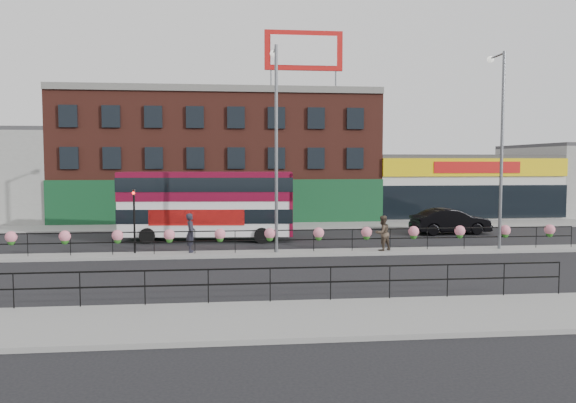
{
  "coord_description": "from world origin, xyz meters",
  "views": [
    {
      "loc": [
        -3.36,
        -28.09,
        4.69
      ],
      "look_at": [
        0.0,
        3.0,
        2.5
      ],
      "focal_mm": 35.0,
      "sensor_mm": 36.0,
      "label": 1
    }
  ],
  "objects": [
    {
      "name": "south_railing",
      "position": [
        -2.0,
        -10.1,
        0.96
      ],
      "size": [
        20.04,
        0.05,
        1.12
      ],
      "color": "black",
      "rests_on": "south_pavement"
    },
    {
      "name": "ground",
      "position": [
        0.0,
        0.0,
        0.0
      ],
      "size": [
        120.0,
        120.0,
        0.0
      ],
      "primitive_type": "plane",
      "color": "black",
      "rests_on": "ground"
    },
    {
      "name": "south_pavement",
      "position": [
        0.0,
        -12.0,
        0.07
      ],
      "size": [
        60.0,
        4.0,
        0.15
      ],
      "primitive_type": "cube",
      "color": "gray",
      "rests_on": "ground"
    },
    {
      "name": "yellow_line_outer",
      "position": [
        0.0,
        -9.88,
        0.01
      ],
      "size": [
        60.0,
        0.1,
        0.01
      ],
      "primitive_type": "cube",
      "color": "gold",
      "rests_on": "ground"
    },
    {
      "name": "traffic_light_median",
      "position": [
        -8.0,
        0.39,
        2.47
      ],
      "size": [
        0.15,
        0.28,
        3.65
      ],
      "color": "black",
      "rests_on": "median"
    },
    {
      "name": "double_decker_bus",
      "position": [
        -4.54,
        5.52,
        2.53
      ],
      "size": [
        10.36,
        3.23,
        4.12
      ],
      "color": "white",
      "rests_on": "ground"
    },
    {
      "name": "pedestrian_b",
      "position": [
        4.56,
        -0.11,
        1.06
      ],
      "size": [
        1.42,
        1.38,
        1.81
      ],
      "primitive_type": "imported",
      "rotation": [
        0.0,
        0.0,
        3.6
      ],
      "color": "#4B3D2F",
      "rests_on": "median"
    },
    {
      "name": "yellow_line_inner",
      "position": [
        0.0,
        -9.7,
        0.01
      ],
      "size": [
        60.0,
        0.1,
        0.01
      ],
      "primitive_type": "cube",
      "color": "gold",
      "rests_on": "ground"
    },
    {
      "name": "median",
      "position": [
        0.0,
        0.0,
        0.07
      ],
      "size": [
        60.0,
        1.6,
        0.15
      ],
      "primitive_type": "cube",
      "color": "gray",
      "rests_on": "ground"
    },
    {
      "name": "brick_building",
      "position": [
        -4.0,
        19.96,
        5.13
      ],
      "size": [
        25.0,
        12.21,
        10.3
      ],
      "color": "brown",
      "rests_on": "ground"
    },
    {
      "name": "billboard",
      "position": [
        2.5,
        14.99,
        13.18
      ],
      "size": [
        6.0,
        0.29,
        4.4
      ],
      "color": "#B71311",
      "rests_on": "brick_building"
    },
    {
      "name": "north_pavement",
      "position": [
        0.0,
        12.0,
        0.07
      ],
      "size": [
        60.0,
        4.0,
        0.15
      ],
      "primitive_type": "cube",
      "color": "gray",
      "rests_on": "ground"
    },
    {
      "name": "median_railing",
      "position": [
        -0.0,
        0.0,
        1.05
      ],
      "size": [
        30.04,
        0.56,
        1.23
      ],
      "color": "black",
      "rests_on": "median"
    },
    {
      "name": "lamp_column_west",
      "position": [
        -0.92,
        0.21,
        6.3
      ],
      "size": [
        0.37,
        1.82,
        10.38
      ],
      "color": "slate",
      "rests_on": "median"
    },
    {
      "name": "car",
      "position": [
        11.12,
        7.03,
        0.84
      ],
      "size": [
        2.3,
        5.26,
        1.67
      ],
      "primitive_type": "imported",
      "rotation": [
        0.0,
        0.0,
        1.62
      ],
      "color": "black",
      "rests_on": "ground"
    },
    {
      "name": "supermarket",
      "position": [
        16.0,
        19.9,
        2.65
      ],
      "size": [
        15.0,
        12.25,
        5.3
      ],
      "color": "silver",
      "rests_on": "ground"
    },
    {
      "name": "pedestrian_a",
      "position": [
        -5.23,
        0.39,
        1.14
      ],
      "size": [
        0.76,
        0.54,
        1.97
      ],
      "primitive_type": "imported",
      "rotation": [
        0.0,
        0.0,
        1.62
      ],
      "color": "#21212C",
      "rests_on": "median"
    },
    {
      "name": "lamp_column_east",
      "position": [
        10.88,
        0.14,
        6.25
      ],
      "size": [
        0.37,
        1.81,
        10.29
      ],
      "color": "slate",
      "rests_on": "median"
    }
  ]
}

